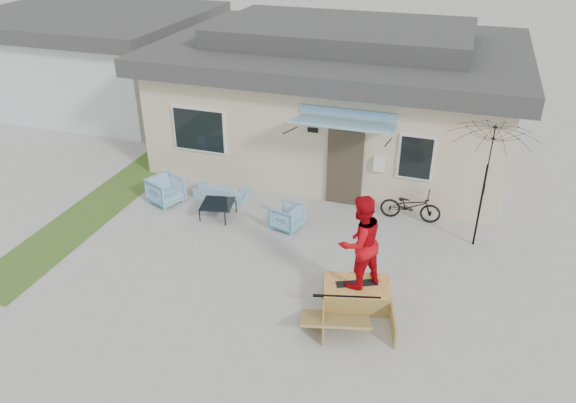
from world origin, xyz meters
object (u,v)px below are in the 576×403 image
(loveseat, at_px, (221,188))
(armchair_right, at_px, (287,215))
(armchair_left, at_px, (166,189))
(coffee_table, at_px, (218,210))
(skater, at_px, (360,241))
(patio_umbrella, at_px, (485,179))
(skateboard, at_px, (357,283))
(skate_ramp, at_px, (356,294))
(bicycle, at_px, (411,203))

(loveseat, bearing_deg, armchair_right, 155.90)
(armchair_left, bearing_deg, loveseat, -37.71)
(coffee_table, bearing_deg, armchair_left, 170.65)
(loveseat, height_order, skater, skater)
(coffee_table, bearing_deg, armchair_right, 1.27)
(loveseat, bearing_deg, patio_umbrella, 176.63)
(skateboard, bearing_deg, skater, -114.54)
(skate_ramp, distance_m, skater, 1.26)
(armchair_left, relative_size, skate_ramp, 0.46)
(armchair_right, height_order, skater, skater)
(bicycle, height_order, skate_ramp, bicycle)
(armchair_right, xyz_separation_m, coffee_table, (-1.87, -0.04, -0.15))
(loveseat, relative_size, patio_umbrella, 0.62)
(armchair_right, xyz_separation_m, patio_umbrella, (4.50, 0.67, 1.40))
(coffee_table, bearing_deg, skateboard, -29.08)
(bicycle, distance_m, skate_ramp, 3.81)
(bicycle, bearing_deg, loveseat, 93.19)
(armchair_right, distance_m, skateboard, 3.27)
(patio_umbrella, xyz_separation_m, skateboard, (-2.23, -3.02, -1.28))
(armchair_left, relative_size, bicycle, 0.53)
(loveseat, bearing_deg, skater, 142.85)
(armchair_left, xyz_separation_m, skater, (5.80, -2.58, 1.08))
(loveseat, xyz_separation_m, skateboard, (4.51, -3.30, 0.19))
(armchair_left, xyz_separation_m, coffee_table, (1.66, -0.27, -0.21))
(armchair_left, height_order, armchair_right, armchair_left)
(loveseat, bearing_deg, skate_ramp, 142.57)
(loveseat, distance_m, skater, 5.71)
(skater, bearing_deg, skateboard, -139.20)
(armchair_left, xyz_separation_m, skateboard, (5.80, -2.58, 0.06))
(coffee_table, xyz_separation_m, patio_umbrella, (6.37, 0.71, 1.55))
(coffee_table, relative_size, skate_ramp, 0.45)
(loveseat, xyz_separation_m, skater, (4.51, -3.30, 1.20))
(armchair_right, relative_size, skate_ramp, 0.39)
(armchair_right, bearing_deg, patio_umbrella, 111.40)
(bicycle, bearing_deg, armchair_right, 113.92)
(loveseat, height_order, armchair_left, armchair_left)
(armchair_left, distance_m, skate_ramp, 6.38)
(coffee_table, height_order, bicycle, bicycle)
(armchair_left, relative_size, skateboard, 0.95)
(bicycle, relative_size, patio_umbrella, 0.66)
(skate_ramp, relative_size, skater, 0.90)
(coffee_table, distance_m, skater, 4.91)
(loveseat, distance_m, armchair_right, 2.43)
(coffee_table, bearing_deg, bicycle, 16.52)
(armchair_right, relative_size, bicycle, 0.45)
(armchair_left, distance_m, skater, 6.44)
(patio_umbrella, bearing_deg, skater, -126.43)
(armchair_left, height_order, bicycle, bicycle)
(bicycle, xyz_separation_m, skateboard, (-0.61, -3.71, -0.02))
(armchair_right, bearing_deg, bicycle, 128.30)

